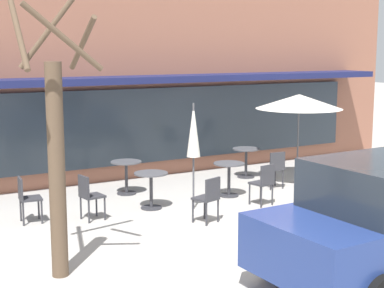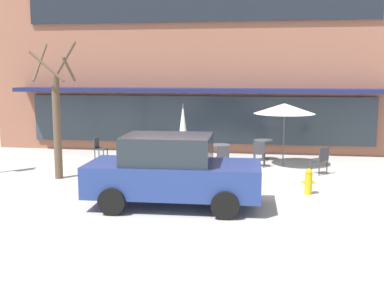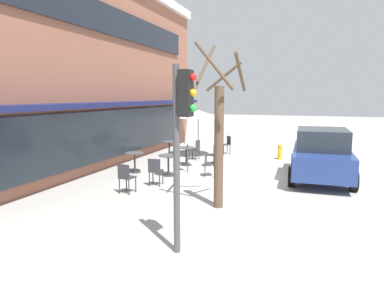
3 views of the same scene
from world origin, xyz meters
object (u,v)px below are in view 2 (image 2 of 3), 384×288
at_px(cafe_chair_0, 124,150).
at_px(cafe_chair_2, 223,157).
at_px(patio_umbrella_green_folded, 183,121).
at_px(patio_umbrella_cream_folded, 284,109).
at_px(cafe_table_near_wall, 220,152).
at_px(parked_sedan, 172,171).
at_px(cafe_chair_1, 321,158).
at_px(street_tree, 57,118).
at_px(cafe_table_by_tree, 164,150).
at_px(fire_hydrant, 308,181).
at_px(cafe_chair_3, 259,152).
at_px(cafe_chair_4, 169,158).
at_px(cafe_table_streetside, 263,146).
at_px(cafe_chair_5, 99,147).
at_px(cafe_table_mid_patio, 174,145).

relative_size(cafe_chair_0, cafe_chair_2, 1.00).
bearing_deg(patio_umbrella_green_folded, patio_umbrella_cream_folded, 12.29).
bearing_deg(cafe_table_near_wall, parked_sedan, -97.67).
xyz_separation_m(patio_umbrella_cream_folded, cafe_chair_1, (1.16, -1.12, -1.50)).
bearing_deg(street_tree, cafe_chair_2, 18.38).
relative_size(cafe_table_by_tree, fire_hydrant, 1.08).
bearing_deg(cafe_chair_3, patio_umbrella_green_folded, -167.38).
height_order(cafe_chair_4, fire_hydrant, cafe_chair_4).
height_order(cafe_table_streetside, patio_umbrella_cream_folded, patio_umbrella_cream_folded).
xyz_separation_m(cafe_chair_2, cafe_chair_3, (1.17, 1.11, 0.00)).
distance_m(cafe_chair_5, fire_hydrant, 8.09).
bearing_deg(street_tree, parked_sedan, -31.81).
bearing_deg(patio_umbrella_cream_folded, cafe_chair_5, -179.87).
relative_size(cafe_table_by_tree, cafe_chair_4, 0.85).
relative_size(cafe_chair_0, cafe_chair_4, 1.00).
height_order(cafe_table_by_tree, parked_sedan, parked_sedan).
xyz_separation_m(cafe_table_by_tree, fire_hydrant, (4.68, -3.47, -0.16)).
relative_size(cafe_table_streetside, parked_sedan, 0.18).
height_order(cafe_chair_0, parked_sedan, parked_sedan).
distance_m(cafe_table_streetside, cafe_chair_4, 4.20).
xyz_separation_m(cafe_table_near_wall, fire_hydrant, (2.70, -3.53, -0.16)).
relative_size(patio_umbrella_green_folded, cafe_chair_0, 2.47).
height_order(cafe_table_by_tree, cafe_chair_2, cafe_chair_2).
height_order(cafe_table_streetside, patio_umbrella_green_folded, patio_umbrella_green_folded).
bearing_deg(cafe_chair_2, parked_sedan, -101.94).
relative_size(cafe_table_mid_patio, cafe_chair_3, 0.85).
distance_m(cafe_chair_2, parked_sedan, 4.26).
distance_m(cafe_table_by_tree, cafe_chair_1, 5.37).
bearing_deg(patio_umbrella_cream_folded, street_tree, -157.21).
xyz_separation_m(cafe_table_mid_patio, cafe_chair_1, (5.24, -2.24, 0.01)).
bearing_deg(cafe_table_by_tree, cafe_table_near_wall, 1.73).
relative_size(cafe_chair_1, street_tree, 0.21).
bearing_deg(cafe_table_streetside, cafe_chair_3, -95.57).
xyz_separation_m(cafe_chair_4, street_tree, (-3.26, -1.14, 1.34)).
distance_m(cafe_table_mid_patio, cafe_chair_1, 5.70).
height_order(cafe_chair_4, cafe_chair_5, same).
bearing_deg(cafe_chair_0, cafe_table_mid_patio, 46.70).
relative_size(cafe_table_mid_patio, patio_umbrella_green_folded, 0.35).
height_order(patio_umbrella_cream_folded, cafe_chair_0, patio_umbrella_cream_folded).
xyz_separation_m(cafe_table_mid_patio, cafe_chair_4, (0.41, -2.90, 0.01)).
distance_m(patio_umbrella_green_folded, cafe_chair_5, 3.50).
height_order(cafe_table_near_wall, fire_hydrant, cafe_table_near_wall).
bearing_deg(cafe_chair_4, patio_umbrella_cream_folded, 25.73).
distance_m(cafe_table_by_tree, patio_umbrella_cream_folded, 4.42).
relative_size(cafe_chair_2, cafe_chair_4, 1.00).
relative_size(cafe_table_streetside, street_tree, 0.18).
bearing_deg(cafe_table_near_wall, street_tree, -150.52).
xyz_separation_m(cafe_chair_2, parked_sedan, (-0.88, -4.16, 0.35)).
xyz_separation_m(cafe_chair_0, cafe_chair_3, (4.74, 0.28, 0.00)).
distance_m(patio_umbrella_green_folded, street_tree, 4.15).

